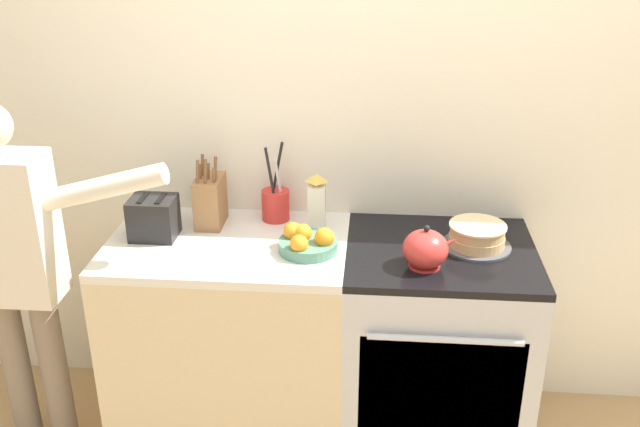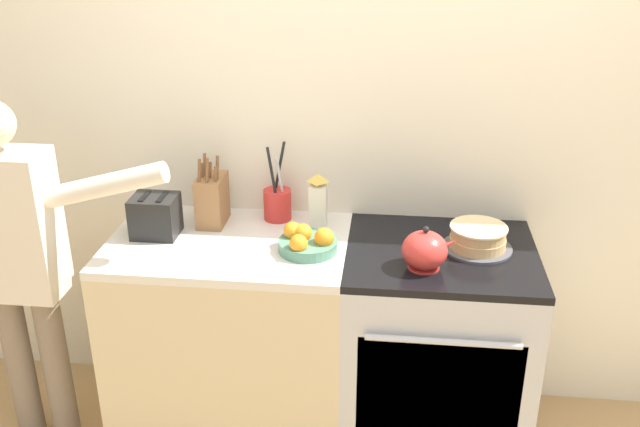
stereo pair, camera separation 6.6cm
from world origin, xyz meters
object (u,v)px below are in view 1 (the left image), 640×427
Objects in this scene: stove_range at (434,346)px; fruit_bowl at (307,242)px; person_baker at (16,258)px; knife_block at (210,200)px; utensil_crock at (276,203)px; layer_cake at (477,236)px; tea_kettle at (426,249)px; milk_carton at (317,203)px; toaster at (154,218)px.

fruit_bowl is at bearing -174.16° from stove_range.
fruit_bowl is 1.12m from person_baker.
knife_block is 0.27m from utensil_crock.
knife_block is at bearing 170.17° from stove_range.
stove_range is 0.51m from layer_cake.
tea_kettle is 0.61× the size of utensil_crock.
tea_kettle is at bearing -35.39° from milk_carton.
fruit_bowl reaches higher than stove_range.
toaster is at bearing -155.58° from utensil_crock.
layer_cake is (0.14, 0.04, 0.49)m from stove_range.
fruit_bowl is (-0.45, 0.09, -0.03)m from tea_kettle.
stove_range is at bearing -18.94° from utensil_crock.
person_baker reaches higher than stove_range.
knife_block is 0.44m from milk_carton.
knife_block is at bearing 152.95° from fruit_bowl.
tea_kettle is (-0.07, -0.14, 0.52)m from stove_range.
knife_block is 0.20× the size of person_baker.
utensil_crock is 0.23× the size of person_baker.
utensil_crock is at bearing 32.61° from person_baker.
tea_kettle is (-0.21, -0.18, 0.03)m from layer_cake.
fruit_bowl is 0.15× the size of person_baker.
tea_kettle is 1.09m from toaster.
layer_cake is at bearing -13.66° from utensil_crock.
knife_block is at bearing 179.72° from milk_carton.
tea_kettle is 0.46m from fruit_bowl.
fruit_bowl is (-0.66, -0.09, -0.01)m from layer_cake.
milk_carton reaches higher than toaster.
knife_block reaches higher than milk_carton.
toaster is at bearing -179.51° from layer_cake.
toaster is at bearing 31.71° from person_baker.
stove_range is 1.11m from knife_block.
toaster is at bearing 172.91° from fruit_bowl.
person_baker reaches higher than layer_cake.
utensil_crock is 1.04m from person_baker.
fruit_bowl is at bearing 168.65° from tea_kettle.
layer_cake is 1.39× the size of toaster.
person_baker is (-1.11, -0.13, -0.05)m from fruit_bowl.
tea_kettle is 0.93m from knife_block.
utensil_crock reaches higher than fruit_bowl.
stove_range is 0.89m from utensil_crock.
person_baker is (-0.95, -0.41, -0.08)m from utensil_crock.
tea_kettle is 0.87× the size of milk_carton.
layer_cake is 0.66m from fruit_bowl.
utensil_crock reaches higher than stove_range.
knife_block is (-0.87, 0.31, 0.04)m from tea_kettle.
toaster is (-1.07, 0.17, 0.01)m from tea_kettle.
knife_block is 1.31× the size of fruit_bowl.
layer_cake is at bearing 40.57° from tea_kettle.
person_baker is (-1.63, -0.18, 0.44)m from stove_range.
knife_block is at bearing 35.60° from person_baker.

